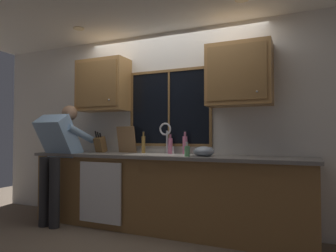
{
  "coord_description": "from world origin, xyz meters",
  "views": [
    {
      "loc": [
        1.59,
        -3.7,
        1.16
      ],
      "look_at": [
        0.09,
        -0.3,
        1.27
      ],
      "focal_mm": 32.55,
      "sensor_mm": 36.0,
      "label": 1
    }
  ],
  "objects_px": {
    "knife_block": "(100,145)",
    "cutting_board": "(126,140)",
    "bottle_green_glass": "(143,144)",
    "bottle_tall_clear": "(170,145)",
    "soap_dispenser": "(187,151)",
    "mixing_bowl": "(204,151)",
    "bottle_amber_small": "(185,145)",
    "person_standing": "(58,150)"
  },
  "relations": [
    {
      "from": "knife_block",
      "to": "cutting_board",
      "type": "bearing_deg",
      "value": 12.19
    },
    {
      "from": "bottle_green_glass",
      "to": "bottle_tall_clear",
      "type": "height_order",
      "value": "bottle_green_glass"
    },
    {
      "from": "knife_block",
      "to": "soap_dispenser",
      "type": "distance_m",
      "value": 1.44
    },
    {
      "from": "mixing_bowl",
      "to": "bottle_amber_small",
      "type": "distance_m",
      "value": 0.41
    },
    {
      "from": "cutting_board",
      "to": "mixing_bowl",
      "type": "distance_m",
      "value": 1.22
    },
    {
      "from": "soap_dispenser",
      "to": "cutting_board",
      "type": "bearing_deg",
      "value": 159.8
    },
    {
      "from": "person_standing",
      "to": "bottle_amber_small",
      "type": "xyz_separation_m",
      "value": [
        1.59,
        0.53,
        0.08
      ]
    },
    {
      "from": "person_standing",
      "to": "cutting_board",
      "type": "height_order",
      "value": "person_standing"
    },
    {
      "from": "cutting_board",
      "to": "mixing_bowl",
      "type": "relative_size",
      "value": 1.53
    },
    {
      "from": "soap_dispenser",
      "to": "mixing_bowl",
      "type": "bearing_deg",
      "value": 38.2
    },
    {
      "from": "soap_dispenser",
      "to": "person_standing",
      "type": "bearing_deg",
      "value": -174.99
    },
    {
      "from": "soap_dispenser",
      "to": "knife_block",
      "type": "bearing_deg",
      "value": 168.07
    },
    {
      "from": "bottle_green_glass",
      "to": "knife_block",
      "type": "bearing_deg",
      "value": -174.1
    },
    {
      "from": "knife_block",
      "to": "mixing_bowl",
      "type": "height_order",
      "value": "knife_block"
    },
    {
      "from": "bottle_amber_small",
      "to": "person_standing",
      "type": "bearing_deg",
      "value": -161.59
    },
    {
      "from": "knife_block",
      "to": "bottle_amber_small",
      "type": "distance_m",
      "value": 1.24
    },
    {
      "from": "cutting_board",
      "to": "mixing_bowl",
      "type": "bearing_deg",
      "value": -12.14
    },
    {
      "from": "person_standing",
      "to": "soap_dispenser",
      "type": "bearing_deg",
      "value": 5.01
    },
    {
      "from": "person_standing",
      "to": "bottle_tall_clear",
      "type": "height_order",
      "value": "person_standing"
    },
    {
      "from": "mixing_bowl",
      "to": "bottle_amber_small",
      "type": "bearing_deg",
      "value": 142.16
    },
    {
      "from": "knife_block",
      "to": "person_standing",
      "type": "bearing_deg",
      "value": -127.36
    },
    {
      "from": "cutting_board",
      "to": "soap_dispenser",
      "type": "bearing_deg",
      "value": -20.2
    },
    {
      "from": "bottle_amber_small",
      "to": "mixing_bowl",
      "type": "bearing_deg",
      "value": -37.84
    },
    {
      "from": "bottle_green_glass",
      "to": "bottle_tall_clear",
      "type": "relative_size",
      "value": 1.13
    },
    {
      "from": "bottle_tall_clear",
      "to": "bottle_amber_small",
      "type": "bearing_deg",
      "value": -0.98
    },
    {
      "from": "knife_block",
      "to": "mixing_bowl",
      "type": "bearing_deg",
      "value": -6.34
    },
    {
      "from": "knife_block",
      "to": "bottle_amber_small",
      "type": "xyz_separation_m",
      "value": [
        1.24,
        0.08,
        0.01
      ]
    },
    {
      "from": "person_standing",
      "to": "knife_block",
      "type": "bearing_deg",
      "value": 52.64
    },
    {
      "from": "bottle_tall_clear",
      "to": "bottle_green_glass",
      "type": "bearing_deg",
      "value": -178.05
    },
    {
      "from": "mixing_bowl",
      "to": "soap_dispenser",
      "type": "distance_m",
      "value": 0.2
    },
    {
      "from": "mixing_bowl",
      "to": "soap_dispenser",
      "type": "bearing_deg",
      "value": -141.8
    },
    {
      "from": "knife_block",
      "to": "bottle_tall_clear",
      "type": "distance_m",
      "value": 1.04
    },
    {
      "from": "cutting_board",
      "to": "bottle_green_glass",
      "type": "bearing_deg",
      "value": -3.0
    },
    {
      "from": "bottle_tall_clear",
      "to": "person_standing",
      "type": "bearing_deg",
      "value": -158.97
    },
    {
      "from": "cutting_board",
      "to": "bottle_amber_small",
      "type": "distance_m",
      "value": 0.87
    },
    {
      "from": "person_standing",
      "to": "bottle_amber_small",
      "type": "distance_m",
      "value": 1.67
    },
    {
      "from": "cutting_board",
      "to": "bottle_green_glass",
      "type": "distance_m",
      "value": 0.28
    },
    {
      "from": "bottle_green_glass",
      "to": "cutting_board",
      "type": "bearing_deg",
      "value": 177.0
    },
    {
      "from": "bottle_tall_clear",
      "to": "bottle_amber_small",
      "type": "relative_size",
      "value": 0.89
    },
    {
      "from": "cutting_board",
      "to": "mixing_bowl",
      "type": "xyz_separation_m",
      "value": [
        1.19,
        -0.26,
        -0.13
      ]
    },
    {
      "from": "knife_block",
      "to": "bottle_green_glass",
      "type": "relative_size",
      "value": 1.09
    },
    {
      "from": "person_standing",
      "to": "cutting_board",
      "type": "distance_m",
      "value": 0.91
    }
  ]
}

